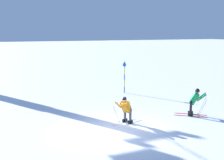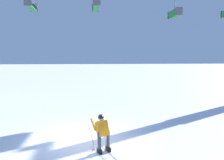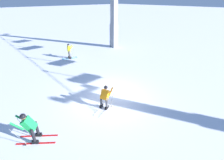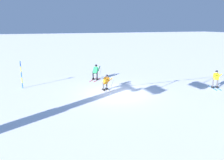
{
  "view_description": "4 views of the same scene",
  "coord_description": "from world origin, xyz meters",
  "px_view_note": "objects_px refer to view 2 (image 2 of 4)",
  "views": [
    {
      "loc": [
        -11.7,
        5.57,
        4.56
      ],
      "look_at": [
        0.3,
        -0.01,
        2.34
      ],
      "focal_mm": 46.18,
      "sensor_mm": 36.0,
      "label": 1
    },
    {
      "loc": [
        0.06,
        -8.32,
        3.48
      ],
      "look_at": [
        1.43,
        2.21,
        2.38
      ],
      "focal_mm": 32.59,
      "sensor_mm": 36.0,
      "label": 2
    },
    {
      "loc": [
        6.54,
        -5.77,
        5.82
      ],
      "look_at": [
        -0.06,
        0.27,
        1.12
      ],
      "focal_mm": 25.12,
      "sensor_mm": 36.0,
      "label": 3
    },
    {
      "loc": [
        6.65,
        15.98,
        5.39
      ],
      "look_at": [
        1.41,
        2.43,
        1.77
      ],
      "focal_mm": 35.66,
      "sensor_mm": 36.0,
      "label": 4
    }
  ],
  "objects_px": {
    "chairlift_seat_nearest": "(30,5)",
    "chairlift_seat_second": "(95,5)",
    "skier_carving_main": "(102,131)",
    "chairlift_seat_middle": "(174,13)"
  },
  "relations": [
    {
      "from": "chairlift_seat_nearest",
      "to": "chairlift_seat_middle",
      "type": "xyz_separation_m",
      "value": [
        11.56,
        0.0,
        -0.3
      ]
    },
    {
      "from": "chairlift_seat_nearest",
      "to": "chairlift_seat_middle",
      "type": "relative_size",
      "value": 0.85
    },
    {
      "from": "skier_carving_main",
      "to": "chairlift_seat_second",
      "type": "bearing_deg",
      "value": 88.66
    },
    {
      "from": "chairlift_seat_second",
      "to": "chairlift_seat_middle",
      "type": "relative_size",
      "value": 0.93
    },
    {
      "from": "chairlift_seat_nearest",
      "to": "chairlift_seat_second",
      "type": "relative_size",
      "value": 0.92
    },
    {
      "from": "skier_carving_main",
      "to": "chairlift_seat_middle",
      "type": "relative_size",
      "value": 0.78
    },
    {
      "from": "chairlift_seat_second",
      "to": "chairlift_seat_middle",
      "type": "distance_m",
      "value": 6.62
    },
    {
      "from": "skier_carving_main",
      "to": "chairlift_seat_nearest",
      "type": "distance_m",
      "value": 12.47
    },
    {
      "from": "skier_carving_main",
      "to": "chairlift_seat_second",
      "type": "height_order",
      "value": "chairlift_seat_second"
    },
    {
      "from": "chairlift_seat_nearest",
      "to": "chairlift_seat_second",
      "type": "distance_m",
      "value": 4.95
    }
  ]
}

